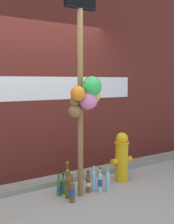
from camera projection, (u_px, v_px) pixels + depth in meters
ground_plane at (77, 206)px, 3.55m from camera, size 14.00×14.00×0.00m
building_wall at (34, 71)px, 4.48m from camera, size 10.00×0.21×3.47m
curb_strip at (50, 183)px, 4.22m from camera, size 8.00×0.12×0.08m
memorial_post at (85, 82)px, 3.68m from camera, size 0.51×0.47×2.85m
fire_hydrant at (122, 156)px, 4.41m from camera, size 0.38×0.23×0.77m
bottle_0 at (59, 187)px, 3.86m from camera, size 0.06×0.06×0.35m
bottle_1 at (68, 179)px, 4.02m from camera, size 0.07×0.07×0.42m
bottle_2 at (63, 185)px, 3.93m from camera, size 0.08×0.08×0.29m
bottle_3 at (100, 182)px, 3.99m from camera, size 0.06×0.06×0.35m
bottle_4 at (72, 191)px, 3.65m from camera, size 0.07×0.07×0.39m
bottle_5 at (94, 180)px, 4.03m from camera, size 0.06×0.06×0.39m
bottle_6 at (88, 183)px, 3.98m from camera, size 0.07×0.07×0.31m
bottle_7 at (68, 187)px, 3.77m from camera, size 0.07×0.07×0.39m
bottle_8 at (108, 181)px, 4.03m from camera, size 0.06×0.06×0.34m
litter_0 at (81, 212)px, 3.38m from camera, size 0.10×0.10×0.01m
litter_2 at (14, 221)px, 3.18m from camera, size 0.10×0.10×0.01m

